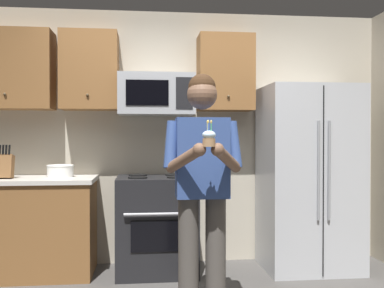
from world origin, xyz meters
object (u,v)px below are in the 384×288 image
(person, at_px, (202,179))
(cupcake, at_px, (209,138))
(oven_range, at_px, (157,224))
(refrigerator, at_px, (309,178))
(microwave, at_px, (156,95))
(knife_block, at_px, (4,166))
(bowl_large_white, at_px, (60,171))

(person, bearing_deg, cupcake, -90.00)
(oven_range, xyz_separation_m, refrigerator, (1.50, -0.04, 0.44))
(microwave, xyz_separation_m, person, (0.30, -1.21, -0.72))
(knife_block, relative_size, cupcake, 1.84)
(oven_range, distance_m, knife_block, 1.52)
(bowl_large_white, bearing_deg, knife_block, -169.86)
(refrigerator, relative_size, bowl_large_white, 7.10)
(bowl_large_white, bearing_deg, microwave, 3.82)
(microwave, bearing_deg, knife_block, -173.95)
(oven_range, relative_size, microwave, 1.26)
(microwave, relative_size, refrigerator, 0.41)
(knife_block, bearing_deg, bowl_large_white, 10.14)
(oven_range, relative_size, bowl_large_white, 3.67)
(microwave, height_order, refrigerator, microwave)
(bowl_large_white, relative_size, cupcake, 1.46)
(knife_block, distance_m, cupcake, 2.22)
(person, bearing_deg, bowl_large_white, 136.50)
(refrigerator, relative_size, knife_block, 5.63)
(cupcake, bearing_deg, refrigerator, 48.99)
(refrigerator, relative_size, cupcake, 10.35)
(bowl_large_white, xyz_separation_m, cupcake, (1.21, -1.48, 0.31))
(knife_block, height_order, cupcake, cupcake)
(oven_range, bearing_deg, person, -74.74)
(microwave, bearing_deg, refrigerator, -6.03)
(refrigerator, bearing_deg, oven_range, 178.50)
(microwave, relative_size, person, 0.42)
(microwave, distance_m, knife_block, 1.57)
(oven_range, relative_size, refrigerator, 0.52)
(refrigerator, distance_m, bowl_large_white, 2.42)
(microwave, relative_size, cupcake, 4.26)
(microwave, distance_m, cupcake, 1.63)
(refrigerator, bearing_deg, knife_block, 179.81)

